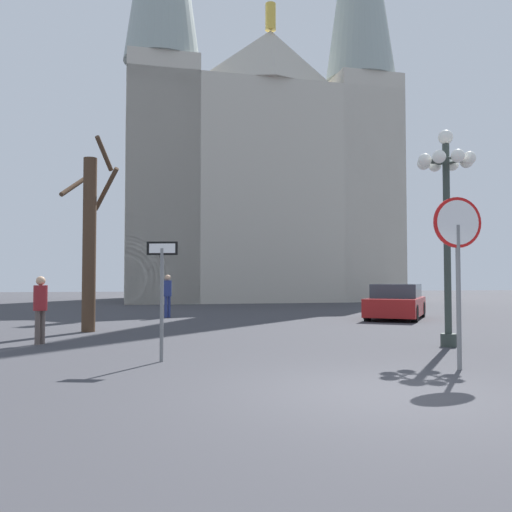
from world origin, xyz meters
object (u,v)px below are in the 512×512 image
cathedral (256,155)px  street_lamp (446,198)px  pedestrian_standing (40,303)px  stop_sign (458,246)px  pedestrian_walking (168,292)px  bare_tree (90,238)px  parked_car_near_red (396,302)px  one_way_arrow_sign (162,286)px

cathedral → street_lamp: bearing=-90.3°
street_lamp → pedestrian_standing: (-9.41, 2.06, -2.48)m
stop_sign → pedestrian_walking: stop_sign is taller
bare_tree → parked_car_near_red: size_ratio=1.30×
stop_sign → pedestrian_walking: bearing=109.8°
bare_tree → cathedral: bearing=68.3°
one_way_arrow_sign → bare_tree: size_ratio=0.40×
cathedral → bare_tree: cathedral is taller
cathedral → one_way_arrow_sign: cathedral is taller
one_way_arrow_sign → bare_tree: 6.74m
bare_tree → pedestrian_standing: (-0.74, -2.99, -1.79)m
pedestrian_standing → pedestrian_walking: bearing=70.2°
cathedral → street_lamp: (-0.14, -27.17, -7.17)m
pedestrian_walking → street_lamp: bearing=-59.1°
one_way_arrow_sign → bare_tree: (-2.14, 6.25, 1.33)m
cathedral → pedestrian_walking: (-6.47, -16.59, -9.58)m
pedestrian_walking → pedestrian_standing: pedestrian_walking is taller
parked_car_near_red → pedestrian_walking: bearing=166.0°
bare_tree → pedestrian_walking: bare_tree is taller
street_lamp → bare_tree: 10.06m
stop_sign → pedestrian_walking: 14.46m
cathedral → stop_sign: size_ratio=11.60×
stop_sign → one_way_arrow_sign: size_ratio=1.31×
cathedral → parked_car_near_red: bearing=-83.0°
stop_sign → bare_tree: size_ratio=0.52×
stop_sign → pedestrian_standing: size_ratio=1.84×
bare_tree → pedestrian_standing: bearing=-103.8°
street_lamp → pedestrian_standing: bearing=167.6°
one_way_arrow_sign → pedestrian_walking: bearing=89.1°
stop_sign → one_way_arrow_sign: bearing=160.6°
bare_tree → stop_sign: bearing=-48.1°
cathedral → stop_sign: bearing=-93.0°
street_lamp → pedestrian_walking: 12.57m
one_way_arrow_sign → pedestrian_standing: size_ratio=1.40×
stop_sign → pedestrian_standing: 9.49m
bare_tree → pedestrian_walking: bearing=67.1°
one_way_arrow_sign → pedestrian_standing: one_way_arrow_sign is taller
cathedral → pedestrian_standing: cathedral is taller
street_lamp → parked_car_near_red: size_ratio=1.14×
stop_sign → one_way_arrow_sign: (-5.07, 1.79, -0.70)m
street_lamp → stop_sign: bearing=-116.0°
cathedral → bare_tree: (-8.81, -22.12, -7.86)m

